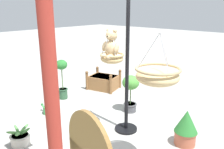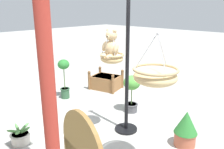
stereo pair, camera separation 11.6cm
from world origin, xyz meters
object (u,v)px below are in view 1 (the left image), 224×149
(greenhouse_pillar_left, at_px, (51,86))
(potted_plant_bushy_green, at_px, (20,138))
(hanging_basket_with_teddy, at_px, (112,58))
(teddy_bear, at_px, (111,46))
(potted_plant_conical_shrub, at_px, (186,127))
(potted_plant_small_succulent, at_px, (62,77))
(watering_can, at_px, (47,109))
(display_pole_central, at_px, (127,91))
(hanging_basket_left_high, at_px, (158,75))
(potted_plant_trailing_ivy, at_px, (131,90))
(wooden_planter_box, at_px, (104,82))

(greenhouse_pillar_left, distance_m, potted_plant_bushy_green, 1.85)
(hanging_basket_with_teddy, relative_size, greenhouse_pillar_left, 0.20)
(teddy_bear, xyz_separation_m, potted_plant_conical_shrub, (-1.24, -0.57, -1.37))
(potted_plant_small_succulent, bearing_deg, potted_plant_bushy_green, 123.20)
(hanging_basket_with_teddy, bearing_deg, potted_plant_small_succulent, -11.48)
(greenhouse_pillar_left, relative_size, watering_can, 8.49)
(potted_plant_bushy_green, xyz_separation_m, potted_plant_small_succulent, (1.20, -1.83, 0.48))
(display_pole_central, relative_size, hanging_basket_left_high, 3.71)
(hanging_basket_with_teddy, xyz_separation_m, potted_plant_conical_shrub, (-1.24, -0.54, -1.14))
(greenhouse_pillar_left, bearing_deg, hanging_basket_left_high, -125.73)
(potted_plant_small_succulent, xyz_separation_m, watering_can, (-0.48, 0.80, -0.50))
(hanging_basket_left_high, distance_m, potted_plant_trailing_ivy, 2.26)
(hanging_basket_left_high, xyz_separation_m, potted_plant_small_succulent, (3.30, -0.86, -0.87))
(wooden_planter_box, relative_size, potted_plant_small_succulent, 0.94)
(wooden_planter_box, distance_m, potted_plant_small_succulent, 1.36)
(wooden_planter_box, bearing_deg, potted_plant_small_succulent, 78.37)
(display_pole_central, bearing_deg, potted_plant_small_succulent, -4.54)
(wooden_planter_box, height_order, potted_plant_small_succulent, potted_plant_small_succulent)
(display_pole_central, height_order, potted_plant_trailing_ivy, display_pole_central)
(potted_plant_bushy_green, bearing_deg, wooden_planter_box, -73.29)
(hanging_basket_with_teddy, bearing_deg, greenhouse_pillar_left, 103.99)
(hanging_basket_with_teddy, bearing_deg, watering_can, 12.88)
(display_pole_central, xyz_separation_m, potted_plant_small_succulent, (2.26, -0.18, -0.21))
(greenhouse_pillar_left, bearing_deg, potted_plant_small_succulent, -38.27)
(potted_plant_trailing_ivy, bearing_deg, display_pole_central, 121.99)
(display_pole_central, relative_size, potted_plant_trailing_ivy, 2.98)
(hanging_basket_with_teddy, bearing_deg, wooden_planter_box, -42.73)
(potted_plant_conical_shrub, height_order, watering_can, potted_plant_conical_shrub)
(display_pole_central, distance_m, teddy_bear, 0.93)
(hanging_basket_left_high, distance_m, wooden_planter_box, 3.92)
(hanging_basket_with_teddy, height_order, potted_plant_bushy_green, hanging_basket_with_teddy)
(wooden_planter_box, xyz_separation_m, potted_plant_trailing_ivy, (-1.55, 0.73, 0.32))
(potted_plant_bushy_green, bearing_deg, potted_plant_small_succulent, -56.80)
(hanging_basket_left_high, distance_m, watering_can, 3.14)
(hanging_basket_with_teddy, xyz_separation_m, teddy_bear, (0.00, 0.02, 0.22))
(potted_plant_small_succulent, bearing_deg, teddy_bear, 167.89)
(teddy_bear, bearing_deg, potted_plant_bushy_green, 56.29)
(wooden_planter_box, height_order, watering_can, wooden_planter_box)
(potted_plant_conical_shrub, relative_size, potted_plant_trailing_ivy, 0.75)
(potted_plant_trailing_ivy, bearing_deg, hanging_basket_left_high, 136.73)
(wooden_planter_box, relative_size, potted_plant_bushy_green, 2.27)
(hanging_basket_left_high, height_order, potted_plant_conical_shrub, hanging_basket_left_high)
(greenhouse_pillar_left, xyz_separation_m, watering_can, (2.02, -1.17, -1.33))
(hanging_basket_left_high, bearing_deg, greenhouse_pillar_left, 54.27)
(hanging_basket_left_high, bearing_deg, hanging_basket_with_teddy, -19.73)
(teddy_bear, xyz_separation_m, potted_plant_trailing_ivy, (0.31, -1.00, -1.16))
(wooden_planter_box, distance_m, potted_plant_conical_shrub, 3.31)
(wooden_planter_box, height_order, potted_plant_trailing_ivy, potted_plant_trailing_ivy)
(potted_plant_conical_shrub, relative_size, watering_can, 1.86)
(hanging_basket_left_high, height_order, greenhouse_pillar_left, greenhouse_pillar_left)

